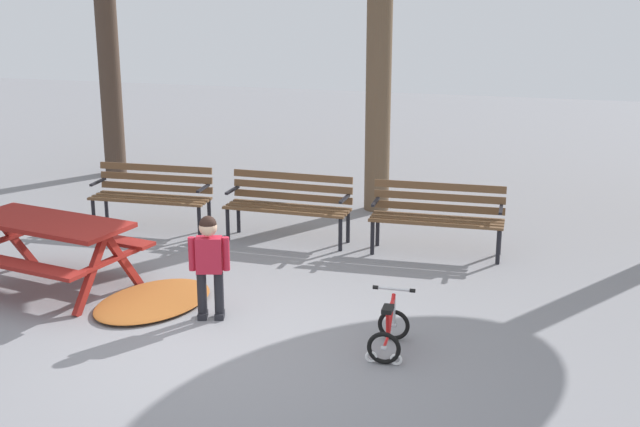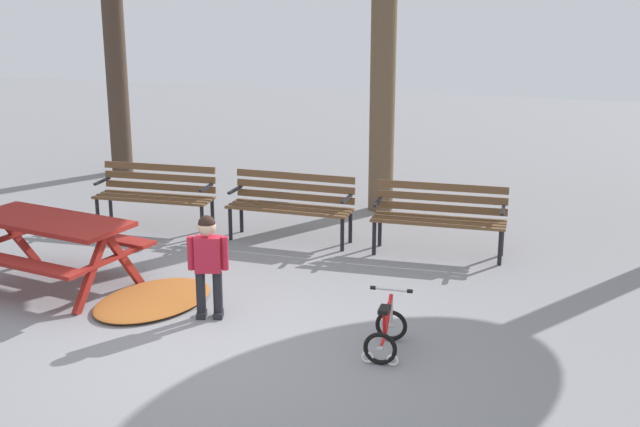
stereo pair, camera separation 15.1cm
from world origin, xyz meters
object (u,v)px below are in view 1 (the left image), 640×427
at_px(child_standing, 209,259).
at_px(kids_bicycle, 389,331).
at_px(picnic_table, 49,236).
at_px(park_bench_right, 437,213).
at_px(park_bench_left, 289,201).
at_px(park_bench_far_left, 153,192).

relative_size(child_standing, kids_bicycle, 1.85).
height_order(picnic_table, park_bench_right, park_bench_right).
xyz_separation_m(park_bench_right, kids_bicycle, (0.02, -2.94, -0.31)).
distance_m(park_bench_left, kids_bicycle, 3.53).
bearing_deg(park_bench_right, picnic_table, -148.03).
relative_size(park_bench_far_left, park_bench_right, 1.00).
relative_size(park_bench_far_left, kids_bicycle, 2.84).
xyz_separation_m(picnic_table, park_bench_far_left, (0.01, 2.35, -0.08)).
bearing_deg(park_bench_right, child_standing, -124.40).
bearing_deg(park_bench_left, park_bench_far_left, -178.89).
distance_m(child_standing, kids_bicycle, 1.91).
bearing_deg(kids_bicycle, park_bench_left, 122.96).
height_order(park_bench_far_left, park_bench_left, same).
bearing_deg(picnic_table, kids_bicycle, -8.39).
distance_m(park_bench_far_left, child_standing, 3.30).
relative_size(picnic_table, park_bench_right, 1.25).
bearing_deg(park_bench_right, kids_bicycle, -89.67).
bearing_deg(child_standing, kids_bicycle, -8.43).
bearing_deg(park_bench_left, child_standing, -88.59).
xyz_separation_m(park_bench_far_left, child_standing, (1.97, -2.64, 0.11)).
height_order(park_bench_right, child_standing, child_standing).
distance_m(picnic_table, park_bench_far_left, 2.35).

